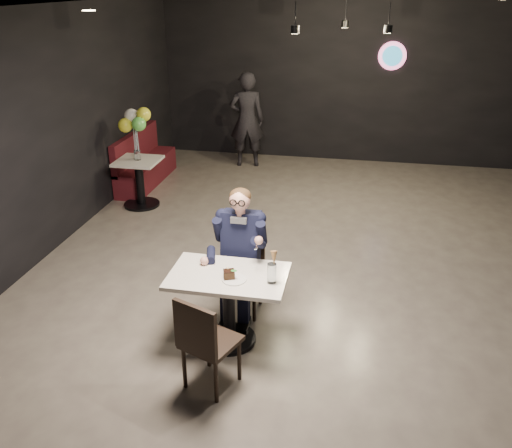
% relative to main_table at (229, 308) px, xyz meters
% --- Properties ---
extents(floor, '(9.00, 9.00, 0.00)m').
position_rel_main_table_xyz_m(floor, '(0.75, 1.70, -0.38)').
color(floor, gray).
rests_on(floor, ground).
extents(wall_sign, '(0.50, 0.06, 0.50)m').
position_rel_main_table_xyz_m(wall_sign, '(1.55, 6.17, 1.62)').
color(wall_sign, pink).
rests_on(wall_sign, floor).
extents(pendant_lights, '(1.40, 1.20, 0.36)m').
position_rel_main_table_xyz_m(pendant_lights, '(0.75, 3.70, 2.51)').
color(pendant_lights, black).
rests_on(pendant_lights, floor).
extents(main_table, '(1.10, 0.70, 0.75)m').
position_rel_main_table_xyz_m(main_table, '(0.00, 0.00, 0.00)').
color(main_table, silver).
rests_on(main_table, floor).
extents(chair_far, '(0.42, 0.46, 0.92)m').
position_rel_main_table_xyz_m(chair_far, '(-0.00, 0.55, 0.09)').
color(chair_far, black).
rests_on(chair_far, floor).
extents(chair_near, '(0.56, 0.58, 0.92)m').
position_rel_main_table_xyz_m(chair_near, '(-0.00, -0.63, 0.09)').
color(chair_near, black).
rests_on(chair_near, floor).
extents(seated_man, '(0.60, 0.80, 1.44)m').
position_rel_main_table_xyz_m(seated_man, '(-0.00, 0.55, 0.34)').
color(seated_man, black).
rests_on(seated_man, floor).
extents(dessert_plate, '(0.23, 0.23, 0.01)m').
position_rel_main_table_xyz_m(dessert_plate, '(0.08, -0.09, 0.38)').
color(dessert_plate, white).
rests_on(dessert_plate, main_table).
extents(cake_slice, '(0.12, 0.11, 0.07)m').
position_rel_main_table_xyz_m(cake_slice, '(0.03, -0.08, 0.42)').
color(cake_slice, black).
rests_on(cake_slice, dessert_plate).
extents(mint_leaf, '(0.06, 0.04, 0.01)m').
position_rel_main_table_xyz_m(mint_leaf, '(0.08, -0.08, 0.47)').
color(mint_leaf, '#2E892D').
rests_on(mint_leaf, cake_slice).
extents(sundae_glass, '(0.08, 0.08, 0.19)m').
position_rel_main_table_xyz_m(sundae_glass, '(0.42, -0.07, 0.47)').
color(sundae_glass, silver).
rests_on(sundae_glass, main_table).
extents(wafer_cone, '(0.08, 0.08, 0.12)m').
position_rel_main_table_xyz_m(wafer_cone, '(0.44, -0.05, 0.62)').
color(wafer_cone, '#B5784A').
rests_on(wafer_cone, sundae_glass).
extents(booth_bench, '(0.45, 1.79, 0.89)m').
position_rel_main_table_xyz_m(booth_bench, '(-2.50, 4.15, 0.07)').
color(booth_bench, '#4E101E').
rests_on(booth_bench, floor).
extents(side_table, '(0.64, 0.64, 0.80)m').
position_rel_main_table_xyz_m(side_table, '(-2.20, 3.15, 0.02)').
color(side_table, silver).
rests_on(side_table, floor).
extents(balloon_vase, '(0.10, 0.10, 0.15)m').
position_rel_main_table_xyz_m(balloon_vase, '(-2.20, 3.15, 0.45)').
color(balloon_vase, silver).
rests_on(balloon_vase, side_table).
extents(balloon_bunch, '(0.39, 0.39, 0.64)m').
position_rel_main_table_xyz_m(balloon_bunch, '(-2.20, 3.15, 0.85)').
color(balloon_bunch, yellow).
rests_on(balloon_bunch, balloon_vase).
extents(passerby, '(0.71, 0.53, 1.75)m').
position_rel_main_table_xyz_m(passerby, '(-0.99, 5.47, 0.50)').
color(passerby, black).
rests_on(passerby, floor).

